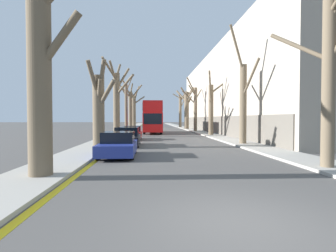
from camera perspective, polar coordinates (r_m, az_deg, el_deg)
The scene contains 21 objects.
ground_plane at distance 5.57m, azimuth 15.32°, elevation -19.88°, with size 300.00×300.00×0.00m, color #4C4947.
sidewalk_left at distance 55.07m, azimuth -8.05°, elevation -0.47°, with size 2.34×120.00×0.12m, color #A39E93.
sidewalk_right at distance 55.43m, azimuth 3.80°, elevation -0.44°, with size 2.34×120.00×0.12m, color #A39E93.
building_facade_right at distance 40.56m, azimuth 15.79°, elevation 6.85°, with size 10.08×46.95×11.60m.
kerb_line_stripe at distance 54.99m, azimuth -6.64°, elevation -0.52°, with size 0.24×120.00×0.01m, color yellow.
street_tree_left_0 at distance 9.96m, azimuth -25.53°, elevation 10.88°, with size 3.10×2.77×8.68m.
street_tree_left_1 at distance 18.87m, azimuth -14.83°, elevation 4.06°, with size 2.04×1.78×5.97m.
street_tree_left_2 at distance 29.64m, azimuth -11.09°, elevation 5.68°, with size 3.37×3.97×8.35m.
street_tree_left_3 at distance 40.15m, azimuth -9.12°, elevation 4.38°, with size 2.62×2.02×8.51m.
street_tree_left_4 at distance 50.10m, azimuth -8.19°, elevation 4.08°, with size 4.08×2.15×9.06m.
street_tree_left_5 at distance 60.48m, azimuth -7.36°, elevation 3.64°, with size 3.95×2.43×9.35m.
street_tree_right_0 at distance 12.27m, azimuth 31.73°, elevation 10.21°, with size 2.40×3.78×8.84m.
street_tree_right_1 at distance 21.13m, azimuth 16.05°, elevation 5.56°, with size 2.48×4.32×8.94m.
street_tree_right_2 at distance 31.42m, azimuth 9.41°, elevation 4.29°, with size 3.16×3.67×7.45m.
street_tree_right_3 at distance 41.02m, azimuth 5.90°, elevation 4.20°, with size 3.69×3.98×8.32m.
street_tree_right_4 at distance 50.15m, azimuth 4.08°, elevation 3.97°, with size 3.36×4.16×8.14m.
street_tree_right_5 at distance 60.59m, azimuth 2.71°, elevation 3.54°, with size 3.20×2.12×8.51m.
double_decker_bus at distance 37.05m, azimuth -3.42°, elevation 2.21°, with size 2.53×10.05×4.29m.
parked_car_0 at distance 14.36m, azimuth -10.80°, elevation -4.04°, with size 1.85×3.91×1.32m.
parked_car_1 at distance 19.76m, azimuth -8.90°, elevation -2.40°, with size 1.88×4.17×1.41m.
parked_car_2 at distance 25.58m, azimuth -7.76°, elevation -1.54°, with size 1.72×3.93×1.33m.
Camera 1 is at (-1.72, -4.89, 2.03)m, focal length 28.00 mm.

